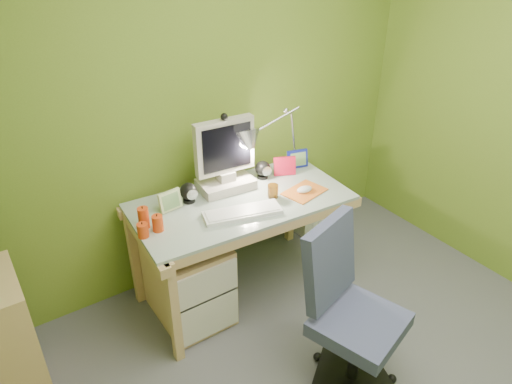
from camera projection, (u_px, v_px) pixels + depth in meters
wall_back at (202, 103)px, 2.91m from camera, size 3.20×0.01×2.40m
slope_ceiling at (123, 106)px, 0.95m from camera, size 1.10×3.20×1.10m
desk at (242, 247)px, 3.03m from camera, size 1.35×0.74×0.70m
monitor at (225, 149)px, 2.85m from camera, size 0.41×0.26×0.54m
speaker_left at (189, 193)px, 2.81m from camera, size 0.12×0.12×0.12m
speaker_right at (263, 170)px, 3.07m from camera, size 0.11×0.11×0.12m
keyboard at (242, 213)px, 2.71m from camera, size 0.47×0.26×0.02m
mousepad at (304, 192)px, 2.94m from camera, size 0.29×0.23×0.01m
mouse at (304, 189)px, 2.93m from camera, size 0.11×0.08×0.04m
amber_tumbler at (273, 191)px, 2.87m from camera, size 0.08×0.08×0.08m
candle_cluster at (147, 221)px, 2.54m from camera, size 0.17×0.16×0.12m
photo_frame_red at (285, 166)px, 3.12m from camera, size 0.14×0.08×0.12m
photo_frame_blue at (297, 159)px, 3.21m from camera, size 0.14×0.06×0.12m
photo_frame_green at (170, 201)px, 2.74m from camera, size 0.14×0.04×0.12m
desk_lamp at (284, 125)px, 3.04m from camera, size 0.64×0.33×0.65m
side_ledge at (4, 344)px, 2.30m from camera, size 0.28×0.43×0.76m
task_chair at (360, 323)px, 2.35m from camera, size 0.59×0.59×0.85m
radiator at (317, 208)px, 3.76m from camera, size 0.37×0.16×0.37m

